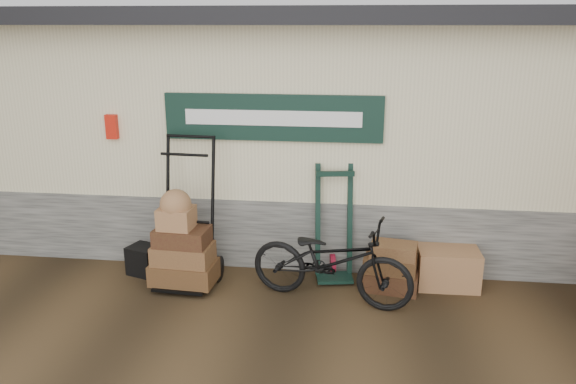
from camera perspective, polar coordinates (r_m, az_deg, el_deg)
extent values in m
plane|color=black|center=(6.36, 0.00, -11.59)|extent=(80.00, 80.00, 0.00)
cube|color=#4C4C47|center=(8.72, 2.19, -0.36)|extent=(14.00, 3.54, 0.90)
cube|color=beige|center=(8.40, 2.31, 9.46)|extent=(14.00, 3.50, 2.10)
cube|color=black|center=(8.18, 2.32, 17.34)|extent=(14.40, 4.10, 0.20)
cube|color=black|center=(6.68, -1.55, 7.56)|extent=(2.60, 0.06, 0.55)
cube|color=white|center=(6.65, -1.60, 7.51)|extent=(2.10, 0.01, 0.18)
cube|color=red|center=(7.27, -17.43, 6.36)|extent=(0.14, 0.10, 0.30)
cube|color=brown|center=(6.99, 15.91, -7.43)|extent=(0.72, 0.48, 0.46)
cube|color=black|center=(7.29, -14.39, -6.69)|extent=(0.44, 0.41, 0.36)
imported|color=black|center=(6.29, 4.41, -6.50)|extent=(1.08, 1.97, 1.08)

